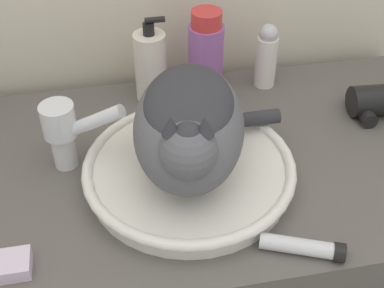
# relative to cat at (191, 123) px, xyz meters

# --- Properties ---
(sink_basin) EXTENTS (0.38, 0.38, 0.05)m
(sink_basin) POSITION_rel_cat_xyz_m (0.00, 0.01, -0.11)
(sink_basin) COLOR white
(sink_basin) RESTS_ON vanity_counter
(cat) EXTENTS (0.31, 0.32, 0.19)m
(cat) POSITION_rel_cat_xyz_m (0.00, 0.00, 0.00)
(cat) COLOR #56565B
(cat) RESTS_ON sink_basin
(faucet) EXTENTS (0.15, 0.09, 0.15)m
(faucet) POSITION_rel_cat_xyz_m (-0.21, 0.09, -0.05)
(faucet) COLOR silver
(faucet) RESTS_ON vanity_counter
(soap_pump_bottle) EXTENTS (0.07, 0.07, 0.19)m
(soap_pump_bottle) POSITION_rel_cat_xyz_m (-0.03, 0.28, -0.06)
(soap_pump_bottle) COLOR silver
(soap_pump_bottle) RESTS_ON vanity_counter
(deodorant_stick) EXTENTS (0.05, 0.05, 0.15)m
(deodorant_stick) POSITION_rel_cat_xyz_m (0.22, 0.28, -0.06)
(deodorant_stick) COLOR white
(deodorant_stick) RESTS_ON vanity_counter
(mouthwash_bottle) EXTENTS (0.07, 0.07, 0.19)m
(mouthwash_bottle) POSITION_rel_cat_xyz_m (0.09, 0.28, -0.05)
(mouthwash_bottle) COLOR #93569E
(mouthwash_bottle) RESTS_ON vanity_counter
(cream_tube) EXTENTS (0.13, 0.08, 0.03)m
(cream_tube) POSITION_rel_cat_xyz_m (0.14, -0.19, -0.12)
(cream_tube) COLOR silver
(cream_tube) RESTS_ON vanity_counter
(soap_bar) EXTENTS (0.06, 0.05, 0.02)m
(soap_bar) POSITION_rel_cat_xyz_m (-0.30, -0.14, -0.12)
(soap_bar) COLOR silver
(soap_bar) RESTS_ON vanity_counter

